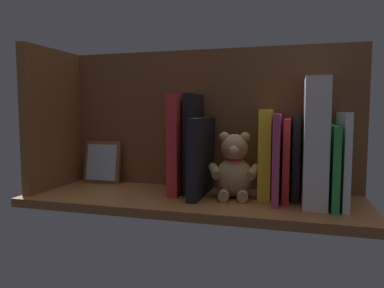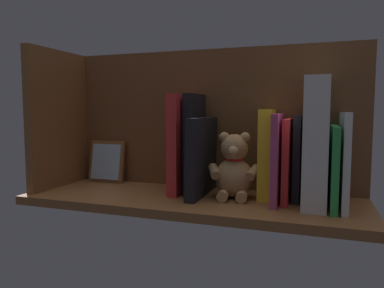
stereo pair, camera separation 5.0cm
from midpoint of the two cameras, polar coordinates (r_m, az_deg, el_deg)
name	(u,v)px [view 2 (the right image)]	position (r cm, az deg, el deg)	size (l,w,h in cm)	color
ground_plane	(192,200)	(95.12, 1.53, -8.91)	(87.22, 30.19, 2.20)	brown
shelf_back_panel	(206,119)	(104.59, 3.68, 3.95)	(87.22, 1.50, 39.63)	brown
shelf_side_divider	(58,119)	(112.03, -19.23, 3.75)	(2.40, 24.19, 39.63)	brown
book_0	(344,160)	(91.17, 24.38, -2.30)	(1.50, 19.23, 21.85)	silver
book_1	(333,166)	(90.91, 22.99, -3.24)	(1.59, 19.78, 18.82)	green
dictionary_thick_white	(315,142)	(90.36, 20.50, 0.29)	(5.36, 19.07, 29.75)	silver
book_2	(297,158)	(94.25, 17.83, -2.07)	(1.71, 12.30, 21.15)	black
book_3	(287,160)	(92.83, 16.39, -2.41)	(1.58, 15.42, 20.26)	red
book_4	(278,158)	(91.44, 14.96, -2.10)	(1.59, 18.32, 21.50)	#B23F72
book_5	(267,154)	(94.60, 13.30, -1.48)	(3.11, 12.31, 22.61)	yellow
teddy_bear	(234,169)	(92.71, 8.24, -3.97)	(13.56, 11.50, 16.82)	tan
book_6	(202,157)	(94.34, 3.10, -2.03)	(2.64, 19.36, 20.45)	black
book_7	(195,143)	(98.20, 1.87, 0.11)	(2.46, 12.43, 26.75)	black
book_8	(182,144)	(97.91, -0.20, 0.04)	(2.81, 15.23, 26.55)	red
picture_frame_leaning	(107,161)	(115.21, -12.12, -2.73)	(11.77, 3.67, 13.05)	brown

